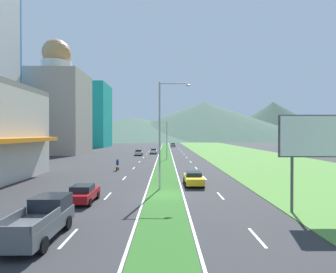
% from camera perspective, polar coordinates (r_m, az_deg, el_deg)
% --- Properties ---
extents(ground_plane, '(600.00, 600.00, 0.00)m').
position_cam_1_polar(ground_plane, '(25.41, -0.80, -12.23)').
color(ground_plane, '#2D2D30').
extents(grass_median, '(3.20, 240.00, 0.06)m').
position_cam_1_polar(grass_median, '(84.96, -0.58, -3.16)').
color(grass_median, '#2D6023').
rests_on(grass_median, ground_plane).
extents(grass_verge_right, '(24.00, 240.00, 0.06)m').
position_cam_1_polar(grass_verge_right, '(87.39, 13.08, -3.08)').
color(grass_verge_right, '#518438').
rests_on(grass_verge_right, ground_plane).
extents(lane_dash_left_1, '(0.16, 2.80, 0.01)m').
position_cam_1_polar(lane_dash_left_1, '(16.53, -20.11, -19.39)').
color(lane_dash_left_1, silver).
rests_on(lane_dash_left_1, ground_plane).
extents(lane_dash_left_2, '(0.16, 2.80, 0.01)m').
position_cam_1_polar(lane_dash_left_2, '(25.66, -12.53, -12.10)').
color(lane_dash_left_2, silver).
rests_on(lane_dash_left_2, ground_plane).
extents(lane_dash_left_3, '(0.16, 2.80, 0.01)m').
position_cam_1_polar(lane_dash_left_3, '(35.18, -9.14, -8.62)').
color(lane_dash_left_3, silver).
rests_on(lane_dash_left_3, ground_plane).
extents(lane_dash_left_4, '(0.16, 2.80, 0.01)m').
position_cam_1_polar(lane_dash_left_4, '(44.84, -7.24, -6.61)').
color(lane_dash_left_4, silver).
rests_on(lane_dash_left_4, ground_plane).
extents(lane_dash_left_5, '(0.16, 2.80, 0.01)m').
position_cam_1_polar(lane_dash_left_5, '(54.57, -6.01, -5.31)').
color(lane_dash_left_5, silver).
rests_on(lane_dash_left_5, ground_plane).
extents(lane_dash_left_6, '(0.16, 2.80, 0.01)m').
position_cam_1_polar(lane_dash_left_6, '(64.34, -5.17, -4.41)').
color(lane_dash_left_6, silver).
rests_on(lane_dash_left_6, ground_plane).
extents(lane_dash_left_7, '(0.16, 2.80, 0.01)m').
position_cam_1_polar(lane_dash_left_7, '(74.13, -4.54, -3.74)').
color(lane_dash_left_7, silver).
rests_on(lane_dash_left_7, ground_plane).
extents(lane_dash_left_8, '(0.16, 2.80, 0.01)m').
position_cam_1_polar(lane_dash_left_8, '(83.93, -4.07, -3.23)').
color(lane_dash_left_8, silver).
rests_on(lane_dash_left_8, ground_plane).
extents(lane_dash_left_9, '(0.16, 2.80, 0.01)m').
position_cam_1_polar(lane_dash_left_9, '(93.75, -3.69, -2.82)').
color(lane_dash_left_9, silver).
rests_on(lane_dash_left_9, ground_plane).
extents(lane_dash_left_10, '(0.16, 2.80, 0.01)m').
position_cam_1_polar(lane_dash_left_10, '(103.57, -3.39, -2.50)').
color(lane_dash_left_10, silver).
rests_on(lane_dash_left_10, ground_plane).
extents(lane_dash_right_1, '(0.16, 2.80, 0.01)m').
position_cam_1_polar(lane_dash_right_1, '(16.44, 18.20, -19.49)').
color(lane_dash_right_1, silver).
rests_on(lane_dash_right_1, ground_plane).
extents(lane_dash_right_2, '(0.16, 2.80, 0.01)m').
position_cam_1_polar(lane_dash_right_2, '(25.60, 10.95, -12.13)').
color(lane_dash_right_2, silver).
rests_on(lane_dash_right_2, ground_plane).
extents(lane_dash_right_3, '(0.16, 2.80, 0.01)m').
position_cam_1_polar(lane_dash_right_3, '(35.14, 7.73, -8.62)').
color(lane_dash_right_3, silver).
rests_on(lane_dash_right_3, ground_plane).
extents(lane_dash_right_4, '(0.16, 2.80, 0.01)m').
position_cam_1_polar(lane_dash_right_4, '(44.81, 5.92, -6.61)').
color(lane_dash_right_4, silver).
rests_on(lane_dash_right_4, ground_plane).
extents(lane_dash_right_5, '(0.16, 2.80, 0.01)m').
position_cam_1_polar(lane_dash_right_5, '(54.55, 4.76, -5.31)').
color(lane_dash_right_5, silver).
rests_on(lane_dash_right_5, ground_plane).
extents(lane_dash_right_6, '(0.16, 2.80, 0.01)m').
position_cam_1_polar(lane_dash_right_6, '(64.32, 3.95, -4.41)').
color(lane_dash_right_6, silver).
rests_on(lane_dash_right_6, ground_plane).
extents(lane_dash_right_7, '(0.16, 2.80, 0.01)m').
position_cam_1_polar(lane_dash_right_7, '(74.11, 3.36, -3.74)').
color(lane_dash_right_7, silver).
rests_on(lane_dash_right_7, ground_plane).
extents(lane_dash_right_8, '(0.16, 2.80, 0.01)m').
position_cam_1_polar(lane_dash_right_8, '(83.92, 2.91, -3.23)').
color(lane_dash_right_8, silver).
rests_on(lane_dash_right_8, ground_plane).
extents(lane_dash_right_9, '(0.16, 2.80, 0.01)m').
position_cam_1_polar(lane_dash_right_9, '(93.73, 2.55, -2.82)').
color(lane_dash_right_9, silver).
rests_on(lane_dash_right_9, ground_plane).
extents(lane_dash_right_10, '(0.16, 2.80, 0.01)m').
position_cam_1_polar(lane_dash_right_10, '(103.55, 2.27, -2.50)').
color(lane_dash_right_10, silver).
rests_on(lane_dash_right_10, ground_plane).
extents(edge_line_median_left, '(0.16, 240.00, 0.01)m').
position_cam_1_polar(edge_line_median_left, '(84.98, -1.76, -3.18)').
color(edge_line_median_left, silver).
rests_on(edge_line_median_left, ground_plane).
extents(edge_line_median_right, '(0.16, 240.00, 0.01)m').
position_cam_1_polar(edge_line_median_right, '(84.97, 0.61, -3.18)').
color(edge_line_median_right, silver).
rests_on(edge_line_median_right, ground_plane).
extents(domed_building, '(15.60, 15.60, 31.92)m').
position_cam_1_polar(domed_building, '(82.45, -22.30, 5.69)').
color(domed_building, '#9E9384').
rests_on(domed_building, ground_plane).
extents(midrise_colored, '(17.69, 17.69, 26.31)m').
position_cam_1_polar(midrise_colored, '(119.66, -16.62, 4.20)').
color(midrise_colored, teal).
rests_on(midrise_colored, ground_plane).
extents(hill_far_left, '(209.16, 209.16, 21.42)m').
position_cam_1_polar(hill_far_left, '(264.29, -7.46, 1.72)').
color(hill_far_left, '#3D5647').
rests_on(hill_far_left, ground_plane).
extents(hill_far_center, '(207.99, 207.99, 36.85)m').
position_cam_1_polar(hill_far_center, '(273.46, 7.59, 3.30)').
color(hill_far_center, '#3D5647').
rests_on(hill_far_center, ground_plane).
extents(hill_far_right, '(130.80, 130.80, 40.70)m').
position_cam_1_polar(hill_far_right, '(322.49, 21.18, 3.20)').
color(hill_far_right, '#3D5647').
rests_on(hill_far_right, ground_plane).
extents(street_lamp_near, '(3.22, 0.44, 10.80)m').
position_cam_1_polar(street_lamp_near, '(27.22, -1.11, 1.68)').
color(street_lamp_near, '#99999E').
rests_on(street_lamp_near, ground_plane).
extents(street_lamp_mid, '(3.19, 0.50, 8.31)m').
position_cam_1_polar(street_lamp_mid, '(59.08, -0.62, -0.14)').
color(street_lamp_mid, '#99999E').
rests_on(street_lamp_mid, ground_plane).
extents(billboard_roadside, '(6.10, 0.28, 6.99)m').
position_cam_1_polar(billboard_roadside, '(22.05, 29.54, -0.57)').
color(billboard_roadside, '#4C4C51').
rests_on(billboard_roadside, ground_plane).
extents(car_0, '(2.02, 4.66, 1.42)m').
position_cam_1_polar(car_0, '(30.18, 5.37, -8.73)').
color(car_0, yellow).
rests_on(car_0, ground_plane).
extents(car_1, '(1.94, 4.59, 1.53)m').
position_cam_1_polar(car_1, '(115.80, 1.05, -1.78)').
color(car_1, slate).
rests_on(car_1, ground_plane).
extents(car_2, '(1.99, 4.06, 1.44)m').
position_cam_1_polar(car_2, '(23.74, -17.41, -11.34)').
color(car_2, maroon).
rests_on(car_2, ground_plane).
extents(car_3, '(1.89, 4.58, 1.46)m').
position_cam_1_polar(car_3, '(75.99, -3.06, -3.08)').
color(car_3, silver).
rests_on(car_3, ground_plane).
extents(car_4, '(1.91, 4.01, 1.47)m').
position_cam_1_polar(car_4, '(70.70, -6.16, -3.35)').
color(car_4, '#B2B2B7').
rests_on(car_4, ground_plane).
extents(pickup_truck_0, '(2.18, 5.40, 2.00)m').
position_cam_1_polar(pickup_truck_0, '(16.84, -25.05, -15.53)').
color(pickup_truck_0, '#515459').
rests_on(pickup_truck_0, ground_plane).
extents(motorcycle_rider, '(0.36, 2.00, 1.80)m').
position_cam_1_polar(motorcycle_rider, '(42.39, -10.54, -6.03)').
color(motorcycle_rider, black).
rests_on(motorcycle_rider, ground_plane).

